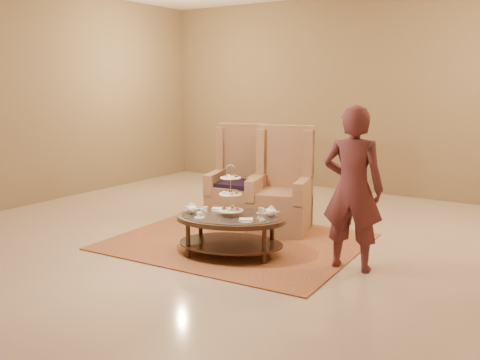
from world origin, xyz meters
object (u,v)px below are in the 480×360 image
Objects in this scene: armchair_left at (239,189)px; person at (353,189)px; armchair_right at (282,196)px; tea_table at (231,223)px.

person reaches higher than armchair_left.
armchair_right reaches higher than armchair_left.
tea_table is at bearing 5.14° from person.
armchair_right is (0.74, -0.07, 0.00)m from armchair_left.
tea_table is at bearing -76.71° from armchair_left.
tea_table is 1.58m from armchair_left.
tea_table is 1.07× the size of armchair_left.
armchair_right reaches higher than tea_table.
person is (2.11, -1.04, 0.41)m from armchair_left.
person is (1.32, 0.33, 0.49)m from tea_table.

